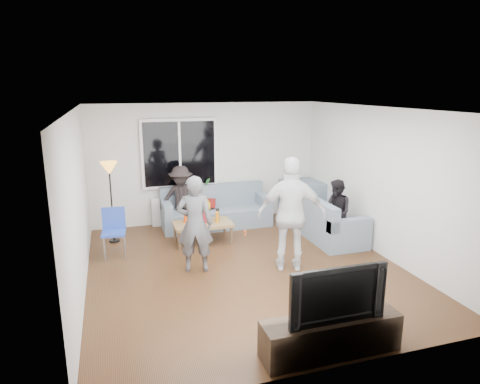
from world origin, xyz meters
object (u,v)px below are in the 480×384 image
object	(u,v)px
spectator_right	(336,212)
floor_lamp	(112,203)
side_chair	(114,233)
player_right	(292,215)
spectator_back	(181,198)
coffee_table	(203,233)
television	(333,291)
tv_console	(331,335)
sofa_back_section	(216,207)
player_left	(195,224)
sofa_right_section	(325,215)

from	to	relation	value
spectator_right	floor_lamp	bearing A→B (deg)	-110.28
side_chair	spectator_right	xyz separation A→B (m)	(4.07, -0.54, 0.19)
player_right	spectator_back	bearing A→B (deg)	-42.08
coffee_table	television	distance (m)	3.95
side_chair	spectator_right	distance (m)	4.11
coffee_table	tv_console	bearing A→B (deg)	-80.97
sofa_back_section	player_left	xyz separation A→B (m)	(-0.88, -2.12, 0.37)
sofa_back_section	television	distance (m)	4.78
player_right	spectator_right	size ratio (longest dim) A/B	1.51
sofa_back_section	player_right	size ratio (longest dim) A/B	1.23
coffee_table	television	xyz separation A→B (m)	(0.61, -3.86, 0.56)
floor_lamp	tv_console	size ratio (longest dim) A/B	0.97
player_right	television	xyz separation A→B (m)	(-0.50, -2.25, -0.17)
player_right	spectator_back	distance (m)	2.90
television	player_left	bearing A→B (deg)	110.64
side_chair	tv_console	size ratio (longest dim) A/B	0.54
spectator_right	television	bearing A→B (deg)	-32.55
floor_lamp	television	size ratio (longest dim) A/B	1.38
player_left	coffee_table	bearing A→B (deg)	-92.69
floor_lamp	side_chair	bearing A→B (deg)	-90.00
spectator_right	tv_console	distance (m)	3.62
floor_lamp	sofa_right_section	bearing A→B (deg)	-12.52
floor_lamp	spectator_back	xyz separation A→B (m)	(1.39, 0.37, -0.10)
sofa_back_section	coffee_table	size ratio (longest dim) A/B	2.09
player_right	spectator_right	bearing A→B (deg)	-127.22
spectator_right	spectator_back	xyz separation A→B (m)	(-2.68, 1.70, 0.06)
sofa_right_section	tv_console	bearing A→B (deg)	152.75
side_chair	player_right	distance (m)	3.13
floor_lamp	coffee_table	bearing A→B (deg)	-19.07
spectator_back	television	distance (m)	4.88
sofa_back_section	side_chair	world-z (taller)	side_chair
sofa_right_section	spectator_back	world-z (taller)	spectator_back
player_left	spectator_back	world-z (taller)	player_left
floor_lamp	player_right	size ratio (longest dim) A/B	0.83
coffee_table	side_chair	bearing A→B (deg)	-172.26
sofa_back_section	spectator_right	size ratio (longest dim) A/B	1.86
side_chair	sofa_right_section	bearing A→B (deg)	3.94
player_left	television	bearing A→B (deg)	125.46
sofa_back_section	spectator_back	size ratio (longest dim) A/B	1.70
sofa_right_section	spectator_right	size ratio (longest dim) A/B	1.62
spectator_back	sofa_back_section	bearing A→B (deg)	14.89
spectator_back	player_left	bearing A→B (deg)	-76.42
side_chair	spectator_back	distance (m)	1.83
sofa_right_section	player_left	xyz separation A→B (m)	(-2.81, -0.88, 0.37)
spectator_back	coffee_table	bearing A→B (deg)	-58.00
sofa_right_section	floor_lamp	bearing A→B (deg)	77.48
spectator_back	television	world-z (taller)	spectator_back
coffee_table	player_left	world-z (taller)	player_left
player_right	spectator_back	size ratio (longest dim) A/B	1.38
sofa_back_section	spectator_right	distance (m)	2.57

